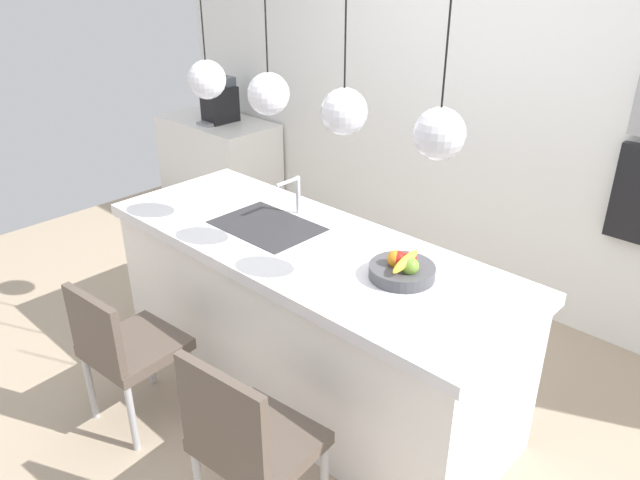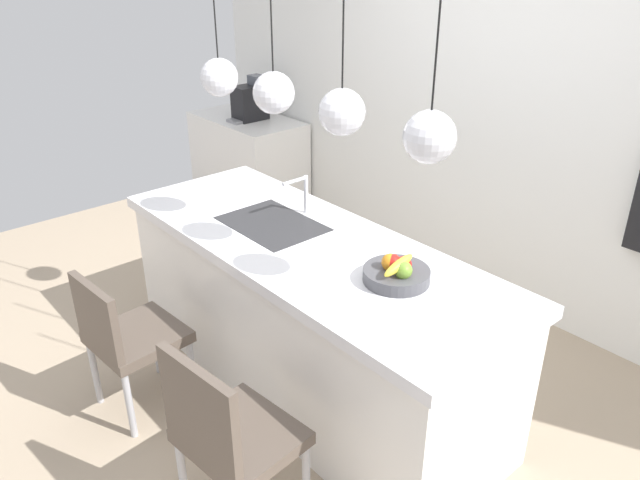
{
  "view_description": "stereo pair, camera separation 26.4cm",
  "coord_description": "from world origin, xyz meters",
  "px_view_note": "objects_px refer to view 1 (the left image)",
  "views": [
    {
      "loc": [
        1.98,
        -1.98,
        2.3
      ],
      "look_at": [
        0.1,
        0.0,
        0.95
      ],
      "focal_mm": 34.4,
      "sensor_mm": 36.0,
      "label": 1
    },
    {
      "loc": [
        2.16,
        -1.79,
        2.3
      ],
      "look_at": [
        0.1,
        0.0,
        0.95
      ],
      "focal_mm": 34.4,
      "sensor_mm": 36.0,
      "label": 2
    }
  ],
  "objects_px": {
    "fruit_bowl": "(402,268)",
    "coffee_machine": "(220,103)",
    "chair_middle": "(247,439)",
    "chair_near": "(124,346)"
  },
  "relations": [
    {
      "from": "chair_near",
      "to": "chair_middle",
      "type": "distance_m",
      "value": 0.95
    },
    {
      "from": "fruit_bowl",
      "to": "chair_middle",
      "type": "relative_size",
      "value": 0.34
    },
    {
      "from": "coffee_machine",
      "to": "chair_near",
      "type": "relative_size",
      "value": 0.46
    },
    {
      "from": "fruit_bowl",
      "to": "coffee_machine",
      "type": "xyz_separation_m",
      "value": [
        -2.9,
        1.23,
        0.05
      ]
    },
    {
      "from": "coffee_machine",
      "to": "chair_near",
      "type": "xyz_separation_m",
      "value": [
        1.87,
        -2.12,
        -0.53
      ]
    },
    {
      "from": "fruit_bowl",
      "to": "coffee_machine",
      "type": "relative_size",
      "value": 0.8
    },
    {
      "from": "chair_near",
      "to": "coffee_machine",
      "type": "bearing_deg",
      "value": 131.47
    },
    {
      "from": "coffee_machine",
      "to": "fruit_bowl",
      "type": "bearing_deg",
      "value": -23.08
    },
    {
      "from": "fruit_bowl",
      "to": "chair_middle",
      "type": "xyz_separation_m",
      "value": [
        -0.07,
        -0.89,
        -0.45
      ]
    },
    {
      "from": "chair_near",
      "to": "chair_middle",
      "type": "relative_size",
      "value": 0.91
    }
  ]
}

